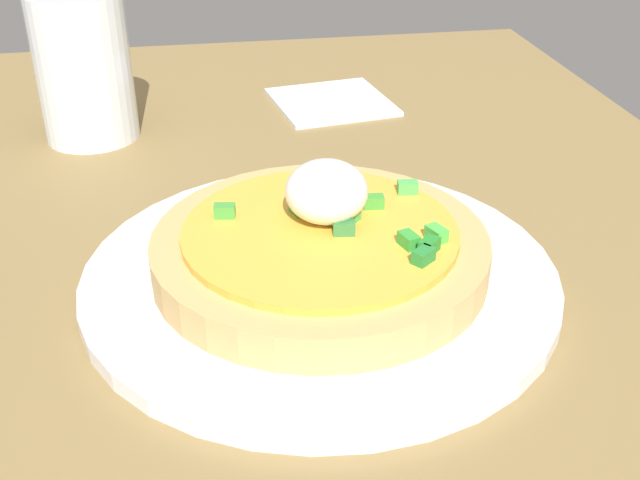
# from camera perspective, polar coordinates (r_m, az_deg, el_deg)

# --- Properties ---
(dining_table) EXTENTS (1.14, 0.72, 0.02)m
(dining_table) POSITION_cam_1_polar(r_m,az_deg,el_deg) (0.46, -2.41, -7.05)
(dining_table) COLOR olive
(dining_table) RESTS_ON ground
(plate) EXTENTS (0.29, 0.29, 0.01)m
(plate) POSITION_cam_1_polar(r_m,az_deg,el_deg) (0.48, 0.00, -2.63)
(plate) COLOR white
(plate) RESTS_ON dining_table
(pizza) EXTENTS (0.20, 0.20, 0.06)m
(pizza) POSITION_cam_1_polar(r_m,az_deg,el_deg) (0.47, 0.06, -0.37)
(pizza) COLOR tan
(pizza) RESTS_ON plate
(cup_near) EXTENTS (0.08, 0.08, 0.12)m
(cup_near) POSITION_cam_1_polar(r_m,az_deg,el_deg) (0.70, -16.77, 11.36)
(cup_near) COLOR silver
(cup_near) RESTS_ON dining_table
(napkin) EXTENTS (0.12, 0.12, 0.00)m
(napkin) POSITION_cam_1_polar(r_m,az_deg,el_deg) (0.76, 0.84, 10.04)
(napkin) COLOR white
(napkin) RESTS_ON dining_table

